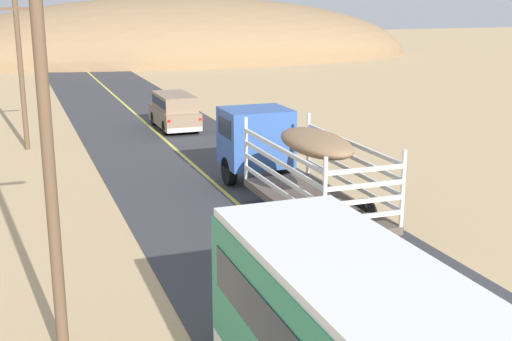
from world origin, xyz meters
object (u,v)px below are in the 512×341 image
car_far (174,110)px  power_pole_mid (21,68)px  power_pole_near (47,143)px  livestock_truck (277,149)px

car_far → power_pole_mid: bearing=-162.5°
power_pole_near → livestock_truck: bearing=47.3°
car_far → power_pole_mid: power_pole_mid is taller
power_pole_near → car_far: bearing=71.1°
livestock_truck → power_pole_near: size_ratio=1.17×
livestock_truck → car_far: (-0.42, 13.86, -0.70)m
car_far → power_pole_near: bearing=-108.9°
car_far → power_pole_near: (-7.77, -22.74, 3.36)m
power_pole_near → power_pole_mid: bearing=90.0°
livestock_truck → power_pole_near: power_pole_near is taller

